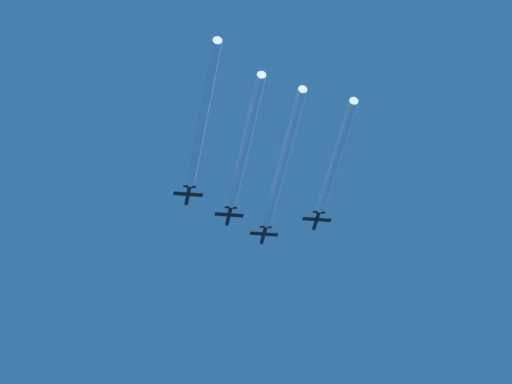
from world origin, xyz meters
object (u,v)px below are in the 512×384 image
jet_right_wingman (316,220)px  jet_lead (264,235)px  jet_outer_left (188,195)px  jet_left_wingman (229,216)px

jet_right_wingman → jet_lead: bearing=136.8°
jet_lead → jet_right_wingman: jet_lead is taller
jet_right_wingman → jet_outer_left: bearing=-162.1°
jet_lead → jet_outer_left: jet_lead is taller
jet_right_wingman → jet_outer_left: jet_right_wingman is taller
jet_right_wingman → jet_outer_left: 36.89m
jet_right_wingman → jet_outer_left: size_ratio=1.00×
jet_left_wingman → jet_outer_left: (-11.93, -11.97, -1.83)m
jet_left_wingman → jet_outer_left: bearing=-134.9°
jet_lead → jet_right_wingman: 17.14m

